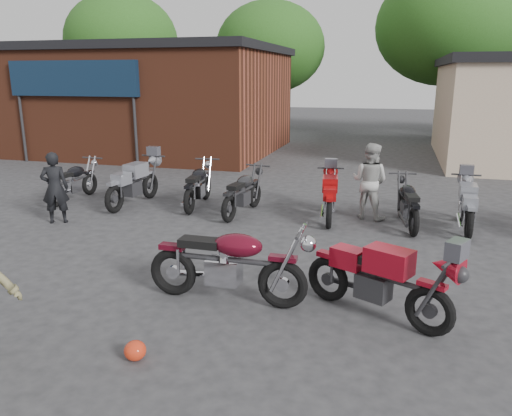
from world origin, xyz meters
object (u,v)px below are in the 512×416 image
(sportbike, at_px, (379,276))
(vintage_motorcycle, at_px, (229,259))
(row_bike_1, at_px, (134,181))
(row_bike_0, at_px, (73,179))
(helmet, at_px, (135,351))
(row_bike_4, at_px, (330,194))
(person_dark, at_px, (55,188))
(row_bike_3, at_px, (243,190))
(person_light, at_px, (370,181))
(row_bike_6, at_px, (467,203))
(row_bike_5, at_px, (408,201))
(row_bike_2, at_px, (198,183))

(sportbike, bearing_deg, vintage_motorcycle, -151.46)
(vintage_motorcycle, height_order, row_bike_1, vintage_motorcycle)
(row_bike_0, xyz_separation_m, row_bike_1, (1.70, 0.00, 0.06))
(helmet, distance_m, row_bike_4, 6.45)
(sportbike, height_order, helmet, sportbike)
(person_dark, height_order, row_bike_3, person_dark)
(helmet, xyz_separation_m, row_bike_4, (1.33, 6.30, 0.45))
(person_light, height_order, row_bike_1, person_light)
(row_bike_6, bearing_deg, sportbike, 162.85)
(person_light, relative_size, row_bike_5, 0.89)
(row_bike_1, relative_size, row_bike_2, 1.06)
(row_bike_1, height_order, row_bike_3, row_bike_1)
(row_bike_4, height_order, row_bike_6, row_bike_4)
(row_bike_5, bearing_deg, row_bike_0, 80.22)
(row_bike_0, distance_m, row_bike_5, 8.15)
(person_dark, relative_size, row_bike_2, 0.78)
(sportbike, height_order, row_bike_5, sportbike)
(person_dark, relative_size, row_bike_5, 0.82)
(row_bike_4, bearing_deg, helmet, 161.07)
(sportbike, distance_m, row_bike_0, 8.93)
(person_light, relative_size, row_bike_4, 0.87)
(person_dark, height_order, row_bike_4, person_dark)
(vintage_motorcycle, bearing_deg, person_dark, 150.72)
(person_light, bearing_deg, row_bike_6, -167.93)
(vintage_motorcycle, bearing_deg, sportbike, 2.19)
(person_light, bearing_deg, sportbike, 115.45)
(vintage_motorcycle, xyz_separation_m, sportbike, (2.02, 0.08, -0.05))
(vintage_motorcycle, distance_m, row_bike_4, 4.66)
(person_dark, bearing_deg, helmet, 107.54)
(vintage_motorcycle, distance_m, row_bike_2, 5.44)
(row_bike_6, bearing_deg, person_dark, 104.75)
(helmet, bearing_deg, row_bike_6, 56.60)
(row_bike_0, xyz_separation_m, row_bike_2, (3.27, 0.31, 0.03))
(row_bike_1, height_order, row_bike_5, row_bike_1)
(person_dark, bearing_deg, row_bike_0, -91.63)
(vintage_motorcycle, xyz_separation_m, helmet, (-0.54, -1.70, -0.53))
(sportbike, height_order, row_bike_2, sportbike)
(row_bike_2, bearing_deg, row_bike_5, -100.28)
(row_bike_0, bearing_deg, row_bike_4, -87.94)
(row_bike_0, bearing_deg, row_bike_1, -88.18)
(row_bike_3, relative_size, row_bike_5, 1.02)
(vintage_motorcycle, relative_size, row_bike_5, 1.18)
(vintage_motorcycle, height_order, person_light, person_light)
(row_bike_4, xyz_separation_m, row_bike_6, (2.83, 0.01, -0.00))
(row_bike_0, height_order, row_bike_5, row_bike_5)
(person_light, xyz_separation_m, row_bike_2, (-4.05, -0.04, -0.27))
(vintage_motorcycle, relative_size, person_dark, 1.44)
(person_dark, bearing_deg, row_bike_2, -165.17)
(row_bike_0, bearing_deg, person_dark, -153.24)
(sportbike, distance_m, row_bike_5, 4.44)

